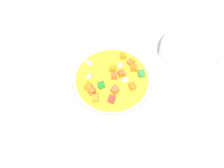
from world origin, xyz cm
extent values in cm
cube|color=silver|center=(0.00, 0.00, -1.00)|extent=(140.00, 140.00, 2.00)
cylinder|color=white|center=(0.00, 0.00, 2.31)|extent=(18.81, 18.81, 4.61)
torus|color=white|center=(0.00, 0.00, 4.98)|extent=(18.90, 18.90, 1.22)
cylinder|color=gold|center=(0.00, 0.00, 4.81)|extent=(15.07, 15.07, 0.40)
cube|color=orange|center=(5.29, -0.35, 5.56)|extent=(1.74, 1.74, 1.09)
ellipsoid|color=beige|center=(4.11, -2.14, 5.55)|extent=(2.08, 1.87, 1.07)
cube|color=orange|center=(0.85, 3.10, 5.68)|extent=(1.61, 1.61, 1.32)
cube|color=orange|center=(-1.02, -1.82, 5.56)|extent=(1.76, 1.76, 1.09)
ellipsoid|color=beige|center=(-2.84, -1.98, 5.40)|extent=(1.89, 2.08, 0.77)
cube|color=red|center=(2.33, 4.57, 5.50)|extent=(1.77, 1.77, 0.96)
ellipsoid|color=beige|center=(2.82, -5.35, 5.55)|extent=(1.71, 2.05, 1.06)
cube|color=#22912D|center=(2.79, 0.79, 5.53)|extent=(1.41, 1.41, 1.02)
cube|color=orange|center=(-2.71, 3.78, 5.50)|extent=(1.33, 1.33, 0.96)
cube|color=orange|center=(5.15, 3.05, 5.68)|extent=(1.58, 1.58, 1.32)
cube|color=orange|center=(-4.54, -3.84, 5.55)|extent=(1.62, 1.62, 1.07)
cube|color=orange|center=(-5.09, -0.13, 5.60)|extent=(1.68, 1.68, 1.17)
ellipsoid|color=beige|center=(-2.18, 1.69, 5.39)|extent=(1.93, 1.44, 0.76)
cube|color=orange|center=(5.09, 1.25, 5.59)|extent=(1.55, 1.55, 1.14)
cube|color=orange|center=(-0.52, -0.33, 5.65)|extent=(1.68, 1.68, 1.28)
cube|color=orange|center=(-2.21, 0.15, 5.48)|extent=(1.37, 1.37, 0.94)
cube|color=orange|center=(-5.24, -1.63, 5.50)|extent=(1.65, 1.65, 0.97)
cube|color=green|center=(-5.75, 2.02, 5.65)|extent=(1.59, 1.59, 1.27)
cylinder|color=silver|center=(-12.70, -16.08, 0.39)|extent=(12.74, 3.13, 0.77)
ellipsoid|color=silver|center=(0.25, -13.65, 0.55)|extent=(3.78, 2.68, 1.09)
cylinder|color=white|center=(-19.79, 0.54, 1.98)|extent=(14.09, 14.09, 3.95)
torus|color=white|center=(-19.79, 0.54, 4.23)|extent=(14.23, 14.23, 1.13)
camera|label=1|loc=(12.33, 25.27, 49.30)|focal=40.95mm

